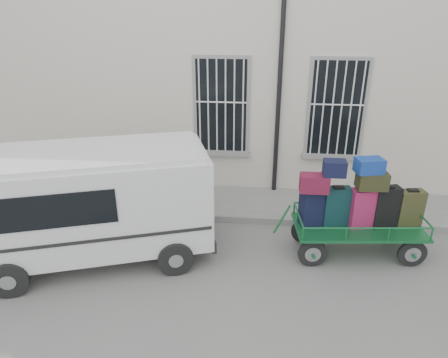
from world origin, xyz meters
The scene contains 5 objects.
ground centered at (0.00, 0.00, 0.00)m, with size 80.00×80.00×0.00m, color slate.
building centered at (0.00, 5.50, 3.00)m, with size 24.00×5.15×6.00m.
sidewalk centered at (0.00, 2.20, 0.07)m, with size 24.00×1.70×0.15m, color slate.
luggage_cart centered at (2.41, 0.41, 0.97)m, with size 2.84×1.30×1.99m.
van centered at (-2.44, -0.16, 1.23)m, with size 4.58×3.01×2.14m.
Camera 1 is at (0.59, -6.41, 4.45)m, focal length 32.00 mm.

